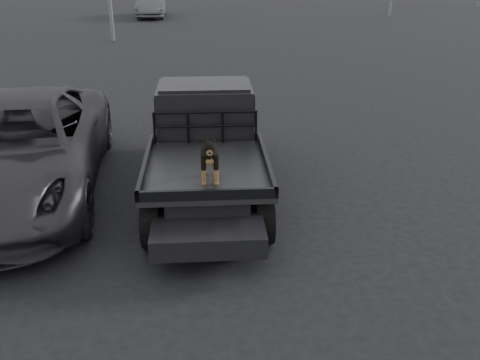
{
  "coord_description": "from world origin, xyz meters",
  "views": [
    {
      "loc": [
        -0.41,
        -7.31,
        4.07
      ],
      "look_at": [
        0.03,
        -0.67,
        1.16
      ],
      "focal_mm": 40.0,
      "sensor_mm": 36.0,
      "label": 1
    }
  ],
  "objects_px": {
    "dog": "(210,156)",
    "parked_suv": "(16,149)",
    "flatbed_ute": "(207,171)",
    "distant_car_a": "(151,4)"
  },
  "relations": [
    {
      "from": "dog",
      "to": "distant_car_a",
      "type": "height_order",
      "value": "dog"
    },
    {
      "from": "flatbed_ute",
      "to": "distant_car_a",
      "type": "relative_size",
      "value": 1.15
    },
    {
      "from": "dog",
      "to": "parked_suv",
      "type": "relative_size",
      "value": 0.12
    },
    {
      "from": "dog",
      "to": "parked_suv",
      "type": "xyz_separation_m",
      "value": [
        -3.35,
        1.7,
        -0.44
      ]
    },
    {
      "from": "parked_suv",
      "to": "dog",
      "type": "bearing_deg",
      "value": -31.58
    },
    {
      "from": "flatbed_ute",
      "to": "dog",
      "type": "bearing_deg",
      "value": -88.06
    },
    {
      "from": "flatbed_ute",
      "to": "dog",
      "type": "relative_size",
      "value": 7.3
    },
    {
      "from": "dog",
      "to": "distant_car_a",
      "type": "relative_size",
      "value": 0.16
    },
    {
      "from": "dog",
      "to": "flatbed_ute",
      "type": "bearing_deg",
      "value": 91.94
    },
    {
      "from": "flatbed_ute",
      "to": "distant_car_a",
      "type": "xyz_separation_m",
      "value": [
        -3.23,
        26.8,
        0.31
      ]
    }
  ]
}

